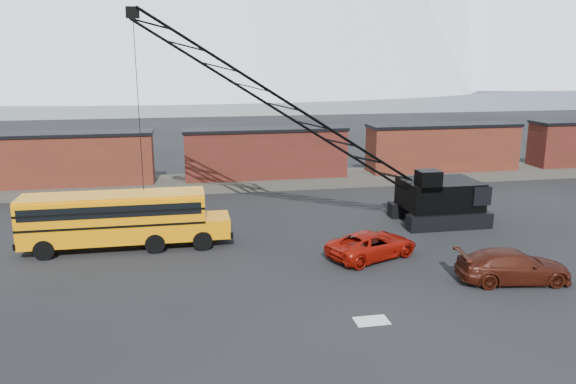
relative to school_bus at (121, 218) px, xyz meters
name	(u,v)px	position (x,y,z in m)	size (l,w,h in m)	color
ground	(334,284)	(10.43, -7.29, -1.79)	(160.00, 160.00, 0.00)	black
gravel_berm	(266,181)	(10.43, 14.71, -1.44)	(120.00, 5.00, 0.70)	#4D4940
boxcar_west_near	(66,159)	(-5.57, 14.71, 0.97)	(13.70, 3.10, 4.17)	#4B1F15
boxcar_mid	(266,153)	(10.43, 14.71, 0.97)	(13.70, 3.10, 4.17)	#561918
boxcar_east_near	(443,147)	(26.43, 14.71, 0.97)	(13.70, 3.10, 4.17)	#4B1F15
snow_patch	(372,321)	(10.93, -11.29, -1.78)	(1.40, 0.90, 0.02)	silver
school_bus	(121,218)	(0.00, 0.00, 0.00)	(11.65, 2.65, 3.19)	orange
red_pickup	(372,245)	(13.43, -4.05, -1.07)	(2.40, 5.20, 1.44)	#981107
maroon_suv	(513,266)	(19.01, -8.53, -1.01)	(2.20, 5.41, 1.57)	#3C130A
crawler_crane	(301,117)	(10.61, 1.34, 5.33)	(21.92, 4.20, 13.40)	black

